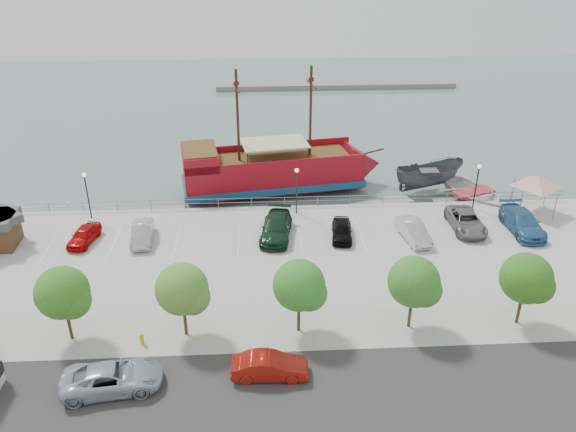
{
  "coord_description": "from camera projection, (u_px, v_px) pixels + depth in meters",
  "views": [
    {
      "loc": [
        -3.22,
        -38.12,
        22.37
      ],
      "look_at": [
        -1.0,
        2.0,
        2.0
      ],
      "focal_mm": 35.0,
      "sensor_mm": 36.0,
      "label": 1
    }
  ],
  "objects": [
    {
      "name": "tree_f",
      "position": [
        529.0,
        280.0,
        34.41
      ],
      "size": [
        3.3,
        3.2,
        5.0
      ],
      "color": "#473321",
      "rests_on": "sidewalk"
    },
    {
      "name": "fire_hydrant",
      "position": [
        142.0,
        339.0,
        33.89
      ],
      "size": [
        0.28,
        0.28,
        0.8
      ],
      "rotation": [
        0.0,
        0.0,
        0.06
      ],
      "color": "#EFC301",
      "rests_on": "sidewalk"
    },
    {
      "name": "far_shore",
      "position": [
        336.0,
        86.0,
        93.96
      ],
      "size": [
        40.0,
        3.0,
        0.8
      ],
      "primitive_type": "cube",
      "color": "gray",
      "rests_on": "ground"
    },
    {
      "name": "parked_car_f",
      "position": [
        413.0,
        231.0,
        45.44
      ],
      "size": [
        2.26,
        4.67,
        1.47
      ],
      "primitive_type": "imported",
      "rotation": [
        0.0,
        0.0,
        0.16
      ],
      "color": "beige",
      "rests_on": "land_slab"
    },
    {
      "name": "parked_car_d",
      "position": [
        276.0,
        227.0,
        45.81
      ],
      "size": [
        3.13,
        5.97,
        1.65
      ],
      "primitive_type": "imported",
      "rotation": [
        0.0,
        0.0,
        -0.15
      ],
      "color": "#11311B",
      "rests_on": "land_slab"
    },
    {
      "name": "tree_c",
      "position": [
        184.0,
        291.0,
        33.37
      ],
      "size": [
        3.3,
        3.2,
        5.0
      ],
      "color": "#473321",
      "rests_on": "sidewalk"
    },
    {
      "name": "parked_car_b",
      "position": [
        142.0,
        233.0,
        45.18
      ],
      "size": [
        1.83,
        4.44,
        1.43
      ],
      "primitive_type": "imported",
      "rotation": [
        0.0,
        0.0,
        0.07
      ],
      "color": "#AAACB2",
      "rests_on": "land_slab"
    },
    {
      "name": "patrol_boat",
      "position": [
        428.0,
        178.0,
        56.05
      ],
      "size": [
        7.81,
        4.45,
        2.85
      ],
      "primitive_type": "imported",
      "rotation": [
        0.0,
        0.0,
        1.81
      ],
      "color": "#46494F",
      "rests_on": "ground"
    },
    {
      "name": "tree_e",
      "position": [
        416.0,
        284.0,
        34.06
      ],
      "size": [
        3.3,
        3.2,
        5.0
      ],
      "color": "#473321",
      "rests_on": "sidewalk"
    },
    {
      "name": "tree_d",
      "position": [
        302.0,
        287.0,
        33.72
      ],
      "size": [
        3.3,
        3.2,
        5.0
      ],
      "color": "#473321",
      "rests_on": "sidewalk"
    },
    {
      "name": "street_sedan",
      "position": [
        270.0,
        366.0,
        31.32
      ],
      "size": [
        4.37,
        1.67,
        1.42
      ],
      "primitive_type": "imported",
      "rotation": [
        0.0,
        0.0,
        1.53
      ],
      "color": "maroon",
      "rests_on": "street"
    },
    {
      "name": "street_van",
      "position": [
        112.0,
        378.0,
        30.46
      ],
      "size": [
        5.69,
        3.19,
        1.5
      ],
      "primitive_type": "imported",
      "rotation": [
        0.0,
        0.0,
        1.7
      ],
      "color": "#A4ADBC",
      "rests_on": "street"
    },
    {
      "name": "lamp_post_mid",
      "position": [
        297.0,
        183.0,
        48.68
      ],
      "size": [
        0.36,
        0.36,
        4.28
      ],
      "color": "black",
      "rests_on": "land_slab"
    },
    {
      "name": "dock_west",
      "position": [
        143.0,
        211.0,
        52.07
      ],
      "size": [
        7.8,
        2.74,
        0.44
      ],
      "primitive_type": "cube",
      "rotation": [
        0.0,
        0.0,
        -0.07
      ],
      "color": "gray",
      "rests_on": "ground"
    },
    {
      "name": "lamp_post_right",
      "position": [
        477.0,
        179.0,
        49.47
      ],
      "size": [
        0.36,
        0.36,
        4.28
      ],
      "color": "black",
      "rests_on": "land_slab"
    },
    {
      "name": "ground",
      "position": [
        302.0,
        261.0,
        44.67
      ],
      "size": [
        160.0,
        160.0,
        0.0
      ],
      "primitive_type": "plane",
      "color": "slate"
    },
    {
      "name": "canopy_tent",
      "position": [
        538.0,
        176.0,
        48.86
      ],
      "size": [
        5.46,
        5.46,
        3.9
      ],
      "rotation": [
        0.0,
        0.0,
        -0.19
      ],
      "color": "slate",
      "rests_on": "land_slab"
    },
    {
      "name": "parked_car_e",
      "position": [
        342.0,
        230.0,
        45.69
      ],
      "size": [
        2.09,
        4.2,
        1.38
      ],
      "primitive_type": "imported",
      "rotation": [
        0.0,
        0.0,
        -0.12
      ],
      "color": "black",
      "rests_on": "land_slab"
    },
    {
      "name": "pirate_ship",
      "position": [
        287.0,
        170.0,
        55.98
      ],
      "size": [
        20.74,
        8.69,
        12.91
      ],
      "rotation": [
        0.0,
        0.0,
        0.16
      ],
      "color": "maroon",
      "rests_on": "ground"
    },
    {
      "name": "speedboat",
      "position": [
        473.0,
        195.0,
        53.97
      ],
      "size": [
        7.41,
        8.61,
        1.5
      ],
      "primitive_type": "imported",
      "rotation": [
        0.0,
        0.0,
        0.36
      ],
      "color": "white",
      "rests_on": "ground"
    },
    {
      "name": "street",
      "position": [
        325.0,
        401.0,
        29.97
      ],
      "size": [
        100.0,
        8.0,
        0.04
      ],
      "primitive_type": "cube",
      "color": "#363434",
      "rests_on": "land_slab"
    },
    {
      "name": "sidewalk",
      "position": [
        314.0,
        330.0,
        35.31
      ],
      "size": [
        100.0,
        4.0,
        0.05
      ],
      "primitive_type": "cube",
      "color": "#A19E91",
      "rests_on": "land_slab"
    },
    {
      "name": "parked_car_h",
      "position": [
        522.0,
        222.0,
        46.64
      ],
      "size": [
        2.34,
        5.74,
        1.67
      ],
      "primitive_type": "imported",
      "rotation": [
        0.0,
        0.0,
        -0.0
      ],
      "color": "#306491",
      "rests_on": "land_slab"
    },
    {
      "name": "seawall_railing",
      "position": [
        295.0,
        201.0,
        50.93
      ],
      "size": [
        50.0,
        0.06,
        1.0
      ],
      "color": "slate",
      "rests_on": "land_slab"
    },
    {
      "name": "lamp_post_left",
      "position": [
        86.0,
        187.0,
        47.79
      ],
      "size": [
        0.36,
        0.36,
        4.28
      ],
      "color": "black",
      "rests_on": "land_slab"
    },
    {
      "name": "tree_b",
      "position": [
        65.0,
        295.0,
        33.03
      ],
      "size": [
        3.3,
        3.2,
        5.0
      ],
      "color": "#473321",
      "rests_on": "sidewalk"
    },
    {
      "name": "parked_car_a",
      "position": [
        84.0,
        235.0,
        44.97
      ],
      "size": [
        2.3,
        4.12,
        1.32
      ],
      "primitive_type": "imported",
      "rotation": [
        0.0,
        0.0,
        -0.2
      ],
      "color": "#B90706",
      "rests_on": "land_slab"
    },
    {
      "name": "dock_east",
      "position": [
        470.0,
        203.0,
        53.61
      ],
      "size": [
        7.04,
        2.15,
        0.4
      ],
      "primitive_type": "cube",
      "rotation": [
        0.0,
        0.0,
        0.02
      ],
      "color": "gray",
      "rests_on": "ground"
    },
    {
      "name": "dock_mid",
      "position": [
        377.0,
        206.0,
        53.16
      ],
      "size": [
        7.41,
        4.6,
        0.41
      ],
      "primitive_type": "cube",
      "rotation": [
        0.0,
        0.0,
        0.39
      ],
      "color": "gray",
      "rests_on": "ground"
    },
    {
      "name": "parked_car_g",
      "position": [
        466.0,
        221.0,
        47.01
      ],
      "size": [
        2.54,
        5.33,
        1.47
      ],
      "primitive_type": "imported",
      "rotation": [
        0.0,
        0.0,
        -0.02
      ],
      "color": "slate",
      "rests_on": "land_slab"
    }
  ]
}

